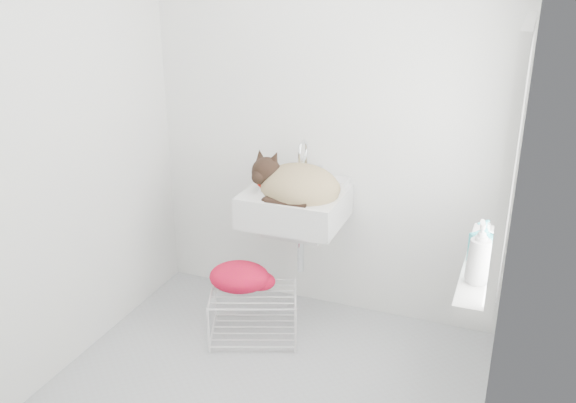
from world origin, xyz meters
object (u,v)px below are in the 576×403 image
(bottle_a, at_px, (476,282))
(bottle_c, at_px, (483,251))
(wire_rack, at_px, (254,314))
(bottle_b, at_px, (481,262))
(sink, at_px, (295,191))
(cat, at_px, (296,186))

(bottle_a, distance_m, bottle_c, 0.33)
(wire_rack, relative_size, bottle_b, 2.45)
(sink, relative_size, cat, 1.03)
(cat, bearing_deg, sink, 134.04)
(sink, height_order, wire_rack, sink)
(bottle_b, height_order, bottle_c, bottle_b)
(cat, xyz_separation_m, bottle_a, (1.09, -0.73, -0.04))
(bottle_c, bearing_deg, wire_rack, 173.86)
(bottle_b, bearing_deg, cat, 153.90)
(sink, distance_m, cat, 0.05)
(sink, xyz_separation_m, wire_rack, (-0.15, -0.29, -0.70))
(sink, bearing_deg, bottle_c, -21.04)
(bottle_a, bearing_deg, sink, 145.73)
(sink, xyz_separation_m, cat, (0.01, -0.02, 0.04))
(bottle_a, distance_m, bottle_b, 0.20)
(sink, bearing_deg, wire_rack, -117.49)
(sink, distance_m, bottle_b, 1.23)
(cat, relative_size, wire_rack, 1.12)
(wire_rack, relative_size, bottle_c, 3.38)
(bottle_c, bearing_deg, cat, 159.62)
(cat, height_order, bottle_b, cat)
(bottle_a, xyz_separation_m, bottle_b, (0.00, 0.20, 0.00))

